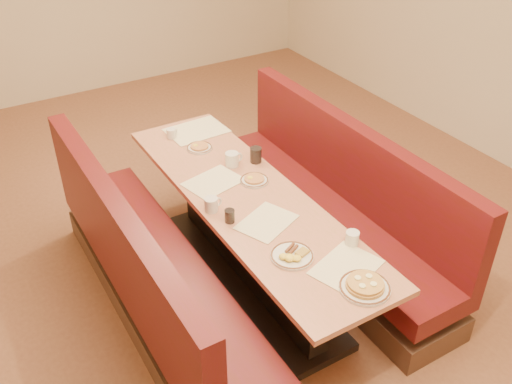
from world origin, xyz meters
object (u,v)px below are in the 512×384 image
eggs_plate (292,255)px  diner_table (248,241)px  coffee_mug_d (171,133)px  booth_left (151,278)px  coffee_mug_b (212,204)px  pancake_plate (365,286)px  soda_tumbler_near (230,216)px  coffee_mug_c (232,159)px  coffee_mug_a (353,238)px  soda_tumbler_mid (256,155)px  booth_right (331,211)px

eggs_plate → diner_table: bearing=82.1°
eggs_plate → coffee_mug_d: size_ratio=2.54×
booth_left → coffee_mug_d: booth_left is taller
coffee_mug_b → coffee_mug_d: coffee_mug_b is taller
booth_left → coffee_mug_d: 1.28m
pancake_plate → soda_tumbler_near: (-0.33, 0.91, 0.02)m
pancake_plate → coffee_mug_b: (-0.37, 1.07, 0.03)m
coffee_mug_c → diner_table: bearing=-106.2°
coffee_mug_b → coffee_mug_c: coffee_mug_c is taller
coffee_mug_c → eggs_plate: bearing=-101.8°
coffee_mug_c → coffee_mug_d: (-0.21, 0.62, -0.01)m
coffee_mug_a → soda_tumbler_mid: size_ratio=0.96×
booth_right → soda_tumbler_near: (-0.97, -0.18, 0.43)m
coffee_mug_c → soda_tumbler_mid: bearing=-15.1°
diner_table → booth_right: bearing=0.0°
coffee_mug_d → eggs_plate: bearing=-112.6°
booth_left → booth_right: bearing=0.0°
eggs_plate → soda_tumbler_mid: soda_tumbler_mid is taller
pancake_plate → coffee_mug_a: (0.19, 0.34, 0.02)m
booth_left → eggs_plate: size_ratio=9.93×
diner_table → coffee_mug_d: 1.11m
pancake_plate → coffee_mug_b: size_ratio=2.25×
booth_right → eggs_plate: size_ratio=9.93×
diner_table → soda_tumbler_mid: 0.63m
diner_table → eggs_plate: 0.78m
eggs_plate → coffee_mug_c: coffee_mug_c is taller
soda_tumbler_near → booth_right: bearing=10.7°
coffee_mug_d → booth_right: bearing=-73.7°
booth_left → coffee_mug_a: 1.33m
booth_right → coffee_mug_a: size_ratio=22.33×
booth_right → pancake_plate: bearing=-120.3°
coffee_mug_c → coffee_mug_d: 0.65m
pancake_plate → coffee_mug_c: coffee_mug_c is taller
booth_left → soda_tumbler_near: bearing=-20.2°
coffee_mug_a → coffee_mug_c: (-0.17, 1.15, 0.01)m
eggs_plate → booth_left: bearing=133.6°
coffee_mug_a → soda_tumbler_mid: bearing=67.7°
diner_table → pancake_plate: (0.10, -1.09, 0.40)m
coffee_mug_a → eggs_plate: bearing=145.8°
diner_table → soda_tumbler_near: 0.51m
coffee_mug_b → diner_table: bearing=-0.6°
pancake_plate → coffee_mug_c: size_ratio=2.05×
soda_tumbler_near → eggs_plate: bearing=-73.8°
diner_table → eggs_plate: bearing=-97.9°
eggs_plate → soda_tumbler_mid: 1.10m
diner_table → coffee_mug_a: bearing=-69.3°
booth_right → soda_tumbler_near: bearing=-169.3°
eggs_plate → coffee_mug_d: 1.69m
soda_tumbler_near → coffee_mug_c: bearing=59.6°
coffee_mug_b → coffee_mug_a: bearing=-56.8°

